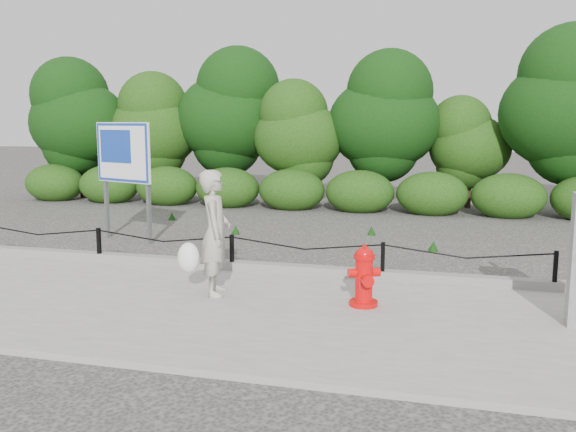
{
  "coord_description": "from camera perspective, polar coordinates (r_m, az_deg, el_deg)",
  "views": [
    {
      "loc": [
        3.46,
        -9.35,
        2.53
      ],
      "look_at": [
        0.91,
        0.2,
        1.0
      ],
      "focal_mm": 38.0,
      "sensor_mm": 36.0,
      "label": 1
    }
  ],
  "objects": [
    {
      "name": "ground",
      "position": [
        10.29,
        -5.24,
        -5.48
      ],
      "size": [
        90.0,
        90.0,
        0.0
      ],
      "primitive_type": "plane",
      "color": "#2D2B28",
      "rests_on": "ground"
    },
    {
      "name": "sidewalk",
      "position": [
        8.5,
        -9.93,
        -8.38
      ],
      "size": [
        14.0,
        4.0,
        0.08
      ],
      "primitive_type": "cube",
      "color": "gray",
      "rests_on": "ground"
    },
    {
      "name": "curb",
      "position": [
        10.3,
        -5.15,
        -4.6
      ],
      "size": [
        14.0,
        0.22,
        0.14
      ],
      "primitive_type": "cube",
      "color": "slate",
      "rests_on": "sidewalk"
    },
    {
      "name": "chain_barrier",
      "position": [
        10.19,
        -5.27,
        -2.99
      ],
      "size": [
        10.06,
        0.06,
        0.6
      ],
      "color": "black",
      "rests_on": "sidewalk"
    },
    {
      "name": "treeline",
      "position": [
        18.55,
        5.19,
        9.19
      ],
      "size": [
        20.58,
        3.93,
        4.99
      ],
      "color": "black",
      "rests_on": "ground"
    },
    {
      "name": "fire_hydrant",
      "position": [
        8.25,
        7.13,
        -5.67
      ],
      "size": [
        0.51,
        0.51,
        0.84
      ],
      "rotation": [
        0.0,
        0.0,
        0.4
      ],
      "color": "red",
      "rests_on": "sidewalk"
    },
    {
      "name": "pedestrian",
      "position": [
        8.69,
        -6.97,
        -1.72
      ],
      "size": [
        0.81,
        0.75,
        1.79
      ],
      "rotation": [
        0.0,
        0.0,
        1.86
      ],
      "color": "#ACA593",
      "rests_on": "sidewalk"
    },
    {
      "name": "advertising_sign",
      "position": [
        13.35,
        -15.15,
        5.27
      ],
      "size": [
        1.51,
        0.6,
        2.52
      ],
      "rotation": [
        0.0,
        0.0,
        -0.34
      ],
      "color": "slate",
      "rests_on": "ground"
    }
  ]
}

